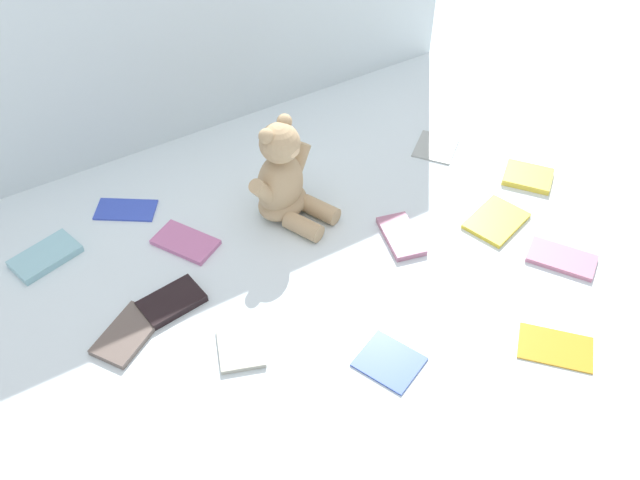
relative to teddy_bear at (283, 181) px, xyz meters
The scene contains 16 objects.
ground_plane 0.14m from the teddy_bear, 111.55° to the right, with size 3.20×3.20×0.00m, color silver.
backdrop_drape 0.46m from the teddy_bear, 95.98° to the left, with size 1.49×0.03×0.64m, color silver.
teddy_bear is the anchor object (origin of this frame).
book_case_0 0.62m from the teddy_bear, 45.71° to the right, with size 0.07×0.14×0.01m, color #C0728F.
book_case_1 0.53m from the teddy_bear, 165.18° to the left, with size 0.08×0.14×0.02m, color #89BECA.
book_case_2 0.37m from the teddy_bear, 148.29° to the left, with size 0.07×0.13×0.01m, color blue.
book_case_3 0.25m from the teddy_bear, behind, with size 0.08×0.14×0.01m, color #BE679A.
book_case_4 0.48m from the teddy_bear, 35.68° to the right, with size 0.10×0.13×0.01m, color yellow.
book_case_5 0.36m from the teddy_bear, 159.67° to the right, with size 0.08×0.12×0.02m, color black.
book_case_6 0.47m from the teddy_bear, 94.36° to the right, with size 0.10×0.11×0.01m, color #3856AE.
book_case_7 0.46m from the teddy_bear, 160.72° to the right, with size 0.08×0.14×0.01m, color #62534C.
book_case_8 0.40m from the teddy_bear, 131.58° to the right, with size 0.08×0.10×0.01m, color #A6A494.
book_case_9 0.66m from the teddy_bear, 67.12° to the right, with size 0.08×0.14×0.01m, color gold.
book_case_10 0.28m from the teddy_bear, 49.89° to the right, with size 0.07×0.13×0.01m, color #A76782.
book_case_11 0.45m from the teddy_bear, ahead, with size 0.10×0.11×0.01m, color #A0A5A0.
book_case_12 0.59m from the teddy_bear, 20.25° to the right, with size 0.09×0.11×0.01m, color yellow.
Camera 1 is at (-0.49, -0.93, 1.09)m, focal length 39.33 mm.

